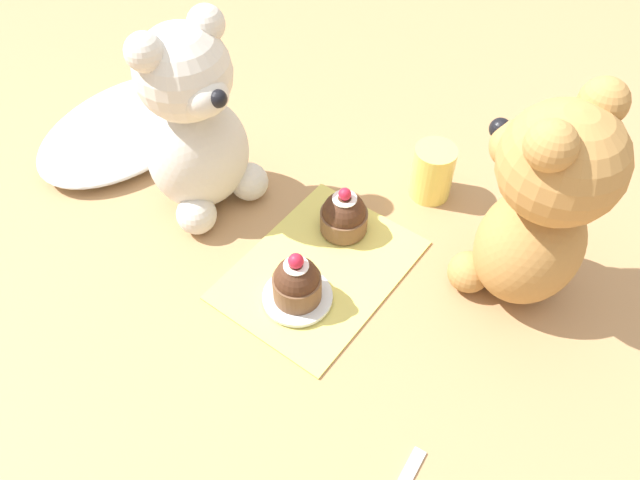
% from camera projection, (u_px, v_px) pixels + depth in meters
% --- Properties ---
extents(ground_plane, '(4.00, 4.00, 0.00)m').
position_uv_depth(ground_plane, '(320.00, 270.00, 0.74)').
color(ground_plane, tan).
extents(knitted_placemat, '(0.23, 0.17, 0.01)m').
position_uv_depth(knitted_placemat, '(320.00, 269.00, 0.74)').
color(knitted_placemat, '#E0D166').
rests_on(knitted_placemat, ground_plane).
extents(tulle_cloth, '(0.28, 0.19, 0.04)m').
position_uv_depth(tulle_cloth, '(128.00, 127.00, 0.88)').
color(tulle_cloth, white).
rests_on(tulle_cloth, ground_plane).
extents(teddy_bear_cream, '(0.15, 0.14, 0.25)m').
position_uv_depth(teddy_bear_cream, '(195.00, 126.00, 0.73)').
color(teddy_bear_cream, silver).
rests_on(teddy_bear_cream, ground_plane).
extents(teddy_bear_tan, '(0.14, 0.14, 0.26)m').
position_uv_depth(teddy_bear_tan, '(541.00, 206.00, 0.63)').
color(teddy_bear_tan, '#B78447').
rests_on(teddy_bear_tan, ground_plane).
extents(cupcake_near_cream_bear, '(0.06, 0.06, 0.07)m').
position_uv_depth(cupcake_near_cream_bear, '(344.00, 215.00, 0.76)').
color(cupcake_near_cream_bear, brown).
rests_on(cupcake_near_cream_bear, knitted_placemat).
extents(saucer_plate, '(0.08, 0.08, 0.01)m').
position_uv_depth(saucer_plate, '(298.00, 297.00, 0.71)').
color(saucer_plate, silver).
rests_on(saucer_plate, knitted_placemat).
extents(cupcake_near_tan_bear, '(0.05, 0.05, 0.07)m').
position_uv_depth(cupcake_near_tan_bear, '(297.00, 282.00, 0.68)').
color(cupcake_near_tan_bear, brown).
rests_on(cupcake_near_tan_bear, saucer_plate).
extents(juice_glass, '(0.05, 0.05, 0.07)m').
position_uv_depth(juice_glass, '(432.00, 172.00, 0.80)').
color(juice_glass, '#EADB66').
rests_on(juice_glass, ground_plane).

